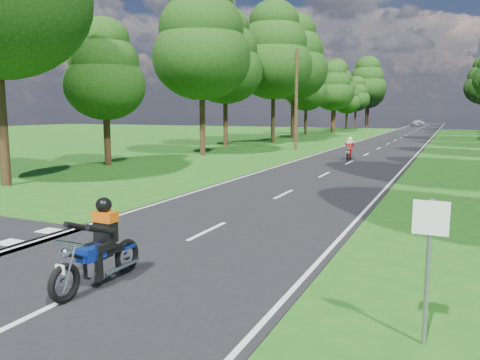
% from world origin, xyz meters
% --- Properties ---
extents(ground, '(160.00, 160.00, 0.00)m').
position_xyz_m(ground, '(0.00, 0.00, 0.00)').
color(ground, '#195713').
rests_on(ground, ground).
extents(main_road, '(7.00, 140.00, 0.02)m').
position_xyz_m(main_road, '(0.00, 50.00, 0.01)').
color(main_road, black).
rests_on(main_road, ground).
extents(road_markings, '(7.40, 140.00, 0.01)m').
position_xyz_m(road_markings, '(-0.14, 48.13, 0.02)').
color(road_markings, silver).
rests_on(road_markings, main_road).
extents(treeline, '(40.00, 115.35, 14.78)m').
position_xyz_m(treeline, '(1.43, 60.06, 8.25)').
color(treeline, black).
rests_on(treeline, ground).
extents(telegraph_pole, '(1.20, 0.26, 8.00)m').
position_xyz_m(telegraph_pole, '(-6.00, 28.00, 4.07)').
color(telegraph_pole, '#382616').
rests_on(telegraph_pole, ground).
extents(road_sign, '(0.45, 0.07, 2.00)m').
position_xyz_m(road_sign, '(5.50, -2.01, 1.34)').
color(road_sign, slate).
rests_on(road_sign, ground).
extents(rider_near_blue, '(0.65, 1.91, 1.58)m').
position_xyz_m(rider_near_blue, '(0.09, -2.21, 0.81)').
color(rider_near_blue, navy).
rests_on(rider_near_blue, main_road).
extents(rider_far_red, '(0.73, 1.79, 1.45)m').
position_xyz_m(rider_far_red, '(-0.39, 21.82, 0.75)').
color(rider_far_red, '#9C120C').
rests_on(rider_far_red, main_road).
extents(distant_car, '(2.94, 4.46, 1.41)m').
position_xyz_m(distant_car, '(-1.37, 95.37, 0.73)').
color(distant_car, silver).
rests_on(distant_car, main_road).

